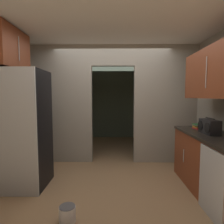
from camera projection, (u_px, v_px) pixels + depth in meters
ground at (111, 190)px, 2.96m from camera, size 20.00×20.00×0.00m
kitchen_overhead_slab at (112, 28)px, 3.14m from camera, size 4.11×6.63×0.06m
kitchen_partition at (112, 102)px, 4.16m from camera, size 3.71×0.12×2.59m
adjoining_room_shell at (113, 102)px, 6.02m from camera, size 3.71×2.68×2.59m
refrigerator at (21, 129)px, 3.03m from camera, size 0.79×0.72×1.89m
lower_cabinet_run at (215, 166)px, 2.77m from camera, size 0.64×1.80×0.91m
dishwasher at (211, 183)px, 2.27m from camera, size 0.02×0.56×0.85m
upper_cabinet_counterside at (219, 72)px, 2.66m from camera, size 0.36×1.62×0.74m
upper_cabinet_fridgeside at (8, 49)px, 3.03m from camera, size 0.36×0.86×0.64m
boombox at (209, 127)px, 2.86m from camera, size 0.18×0.38×0.25m
book_stack at (198, 126)px, 3.29m from camera, size 0.17×0.17×0.09m
paint_can at (67, 214)px, 2.20m from camera, size 0.19×0.19×0.19m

